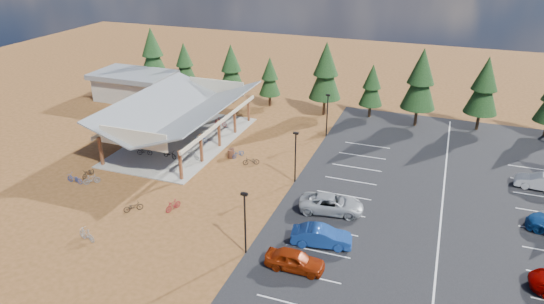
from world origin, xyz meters
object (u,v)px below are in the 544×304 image
object	(u,v)px
bike_pavilion	(181,109)
bike_7	(221,122)
bike_13	(87,234)
lamp_post_0	(245,219)
bike_9	(92,179)
car_0	(295,260)
bike_16	(251,161)
trash_bin_1	(232,152)
car_2	(332,204)
bike_8	(88,173)
bike_5	(193,154)
bike_10	(75,179)
bike_2	(184,129)
bike_4	(170,154)
car_9	(541,182)
trash_bin_0	(231,154)
lamp_post_1	(295,154)
bike_6	(201,139)
bike_3	(207,113)
bike_14	(238,154)
lamp_post_2	(327,112)
bike_1	(136,145)
outbuilding	(134,85)
bike_0	(145,151)
car_1	(322,236)
bike_12	(133,207)
bike_11	(173,205)

from	to	relation	value
bike_pavilion	bike_7	world-z (taller)	bike_pavilion
bike_13	lamp_post_0	bearing A→B (deg)	116.07
bike_9	car_0	distance (m)	22.70
bike_16	trash_bin_1	bearing A→B (deg)	-139.57
lamp_post_0	car_2	size ratio (longest dim) A/B	0.94
bike_8	car_0	distance (m)	24.22
bike_5	bike_10	xyz separation A→B (m)	(-8.06, -8.53, -0.12)
car_2	bike_7	bearing A→B (deg)	40.97
bike_2	bike_4	world-z (taller)	bike_2
car_9	trash_bin_0	bearing A→B (deg)	-78.05
lamp_post_1	bike_5	bearing A→B (deg)	174.98
lamp_post_1	bike_13	distance (m)	19.33
bike_pavilion	bike_6	world-z (taller)	bike_pavilion
lamp_post_0	lamp_post_1	xyz separation A→B (m)	(0.00, 12.00, 0.00)
bike_2	bike_9	size ratio (longest dim) A/B	1.13
bike_3	bike_9	distance (m)	19.97
bike_14	lamp_post_1	bearing A→B (deg)	-0.42
lamp_post_2	bike_5	xyz separation A→B (m)	(-11.54, -10.99, -2.38)
car_0	car_9	distance (m)	26.11
lamp_post_0	car_9	distance (m)	28.73
bike_1	bike_8	xyz separation A→B (m)	(-0.75, -6.99, -0.23)
lamp_post_0	bike_4	distance (m)	18.75
outbuilding	bike_8	xyz separation A→B (m)	(9.71, -21.97, -1.62)
bike_14	bike_5	bearing A→B (deg)	-129.43
lamp_post_0	bike_0	world-z (taller)	lamp_post_0
trash_bin_0	bike_8	xyz separation A→B (m)	(-11.26, -8.78, -0.04)
trash_bin_0	bike_13	xyz separation A→B (m)	(-4.18, -17.58, 0.09)
bike_3	bike_10	bearing A→B (deg)	159.26
bike_3	car_2	size ratio (longest dim) A/B	0.28
car_0	car_1	world-z (taller)	car_1
bike_0	bike_16	xyz separation A→B (m)	(11.49, 1.92, -0.09)
lamp_post_2	car_2	xyz separation A→B (m)	(4.59, -16.12, -2.18)
lamp_post_1	car_1	world-z (taller)	lamp_post_1
lamp_post_0	bike_14	world-z (taller)	lamp_post_0
trash_bin_1	lamp_post_2	bearing A→B (deg)	47.31
lamp_post_0	lamp_post_1	distance (m)	12.00
bike_12	car_2	xyz separation A→B (m)	(15.97, 5.75, 0.36)
lamp_post_1	bike_9	size ratio (longest dim) A/B	3.30
lamp_post_0	bike_0	size ratio (longest dim) A/B	3.11
bike_9	car_1	distance (m)	23.13
trash_bin_1	bike_16	xyz separation A→B (m)	(2.76, -1.22, -0.01)
bike_pavilion	car_2	xyz separation A→B (m)	(19.59, -9.12, -3.03)
bike_9	car_2	world-z (taller)	car_2
bike_11	car_0	bearing A→B (deg)	-0.36
bike_7	bike_13	size ratio (longest dim) A/B	1.00
bike_8	bike_11	world-z (taller)	bike_11
lamp_post_1	lamp_post_2	distance (m)	12.00
bike_10	bike_7	bearing A→B (deg)	163.88
bike_12	bike_14	bearing A→B (deg)	-62.75
bike_pavilion	bike_14	size ratio (longest dim) A/B	12.08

